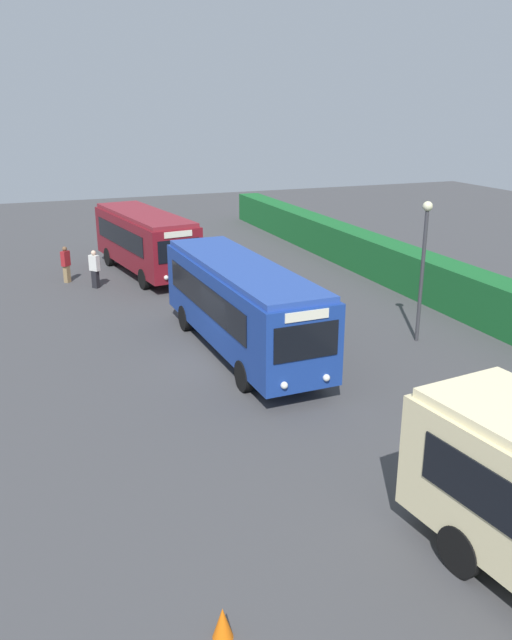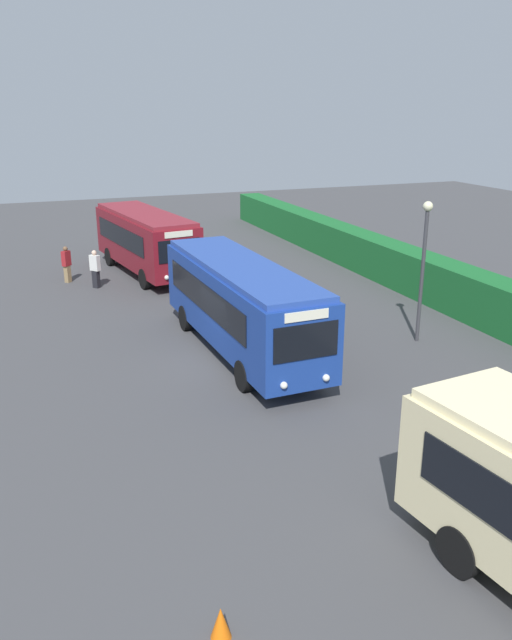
{
  "view_description": "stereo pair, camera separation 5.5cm",
  "coord_description": "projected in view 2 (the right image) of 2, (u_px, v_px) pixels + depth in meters",
  "views": [
    {
      "loc": [
        19.87,
        -6.33,
        8.57
      ],
      "look_at": [
        0.26,
        1.32,
        1.48
      ],
      "focal_mm": 36.23,
      "sensor_mm": 36.0,
      "label": 1
    },
    {
      "loc": [
        19.89,
        -6.28,
        8.57
      ],
      "look_at": [
        0.26,
        1.32,
        1.48
      ],
      "focal_mm": 36.23,
      "sensor_mm": 36.0,
      "label": 2
    }
  ],
  "objects": [
    {
      "name": "bus_blue",
      "position": [
        241.0,
        302.0,
        22.81
      ],
      "size": [
        10.22,
        2.81,
        3.29
      ],
      "rotation": [
        0.0,
        0.0,
        0.03
      ],
      "color": "navy",
      "rests_on": "ground_plane"
    },
    {
      "name": "ground_plane",
      "position": [
        218.0,
        362.0,
        22.46
      ],
      "size": [
        85.32,
        85.32,
        0.0
      ],
      "primitive_type": "plane",
      "color": "#424244"
    },
    {
      "name": "lamppost",
      "position": [
        424.0,
        255.0,
        23.47
      ],
      "size": [
        0.36,
        0.36,
        5.27
      ],
      "color": "#38383D",
      "rests_on": "ground_plane"
    },
    {
      "name": "bus_maroon",
      "position": [
        146.0,
        239.0,
        33.58
      ],
      "size": [
        9.2,
        3.79,
        3.24
      ],
      "rotation": [
        0.0,
        0.0,
        0.15
      ],
      "color": "maroon",
      "rests_on": "ground_plane"
    },
    {
      "name": "person_center",
      "position": [
        95.0,
        268.0,
        31.26
      ],
      "size": [
        0.54,
        0.51,
        1.86
      ],
      "rotation": [
        0.0,
        0.0,
        2.26
      ],
      "color": "black",
      "rests_on": "ground_plane"
    },
    {
      "name": "hedge_row",
      "position": [
        487.0,
        301.0,
        26.07
      ],
      "size": [
        54.66,
        1.51,
        1.95
      ],
      "primitive_type": "cube",
      "color": "#19632B",
      "rests_on": "ground_plane"
    },
    {
      "name": "traffic_cone",
      "position": [
        221.0,
        623.0,
        10.81
      ],
      "size": [
        0.36,
        0.36,
        0.6
      ],
      "primitive_type": "cone",
      "color": "orange",
      "rests_on": "ground_plane"
    },
    {
      "name": "person_right",
      "position": [
        259.0,
        296.0,
        26.95
      ],
      "size": [
        0.52,
        0.45,
        1.73
      ],
      "rotation": [
        0.0,
        0.0,
        4.19
      ],
      "color": "olive",
      "rests_on": "ground_plane"
    },
    {
      "name": "person_left",
      "position": [
        67.0,
        263.0,
        32.23
      ],
      "size": [
        0.48,
        0.49,
        1.84
      ],
      "rotation": [
        0.0,
        0.0,
        0.77
      ],
      "color": "olive",
      "rests_on": "ground_plane"
    }
  ]
}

